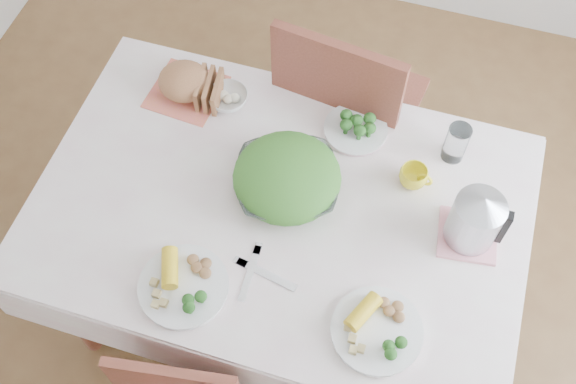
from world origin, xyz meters
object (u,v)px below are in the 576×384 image
(chair_far, at_px, (351,111))
(dinner_plate_right, at_px, (377,331))
(dinner_plate_left, at_px, (184,287))
(yellow_mug, at_px, (413,177))
(dining_table, at_px, (281,259))
(electric_kettle, at_px, (476,217))
(salad_bowl, at_px, (287,182))

(chair_far, relative_size, dinner_plate_right, 4.06)
(chair_far, relative_size, dinner_plate_left, 4.01)
(chair_far, xyz_separation_m, yellow_mug, (0.29, -0.44, 0.33))
(dining_table, relative_size, yellow_mug, 15.63)
(dinner_plate_left, bearing_deg, electric_kettle, 28.50)
(dinner_plate_left, bearing_deg, chair_far, 75.12)
(salad_bowl, relative_size, dinner_plate_right, 1.21)
(dining_table, relative_size, electric_kettle, 6.78)
(salad_bowl, height_order, dinner_plate_right, salad_bowl)
(electric_kettle, bearing_deg, dinner_plate_right, -112.36)
(salad_bowl, relative_size, dinner_plate_left, 1.20)
(salad_bowl, relative_size, yellow_mug, 3.47)
(dinner_plate_right, distance_m, yellow_mug, 0.50)
(dining_table, distance_m, chair_far, 0.66)
(chair_far, xyz_separation_m, salad_bowl, (-0.08, -0.58, 0.34))
(dinner_plate_right, bearing_deg, salad_bowl, 135.20)
(dining_table, bearing_deg, electric_kettle, 6.41)
(chair_far, bearing_deg, electric_kettle, 137.47)
(dinner_plate_left, distance_m, dinner_plate_right, 0.56)
(chair_far, distance_m, yellow_mug, 0.62)
(salad_bowl, distance_m, yellow_mug, 0.39)
(yellow_mug, bearing_deg, dinner_plate_right, -89.18)
(chair_far, xyz_separation_m, dinner_plate_left, (-0.26, -0.98, 0.31))
(yellow_mug, bearing_deg, salad_bowl, -159.84)
(dining_table, height_order, electric_kettle, electric_kettle)
(dining_table, height_order, yellow_mug, yellow_mug)
(electric_kettle, bearing_deg, dining_table, -168.75)
(chair_far, bearing_deg, dinner_plate_right, 114.93)
(electric_kettle, bearing_deg, salad_bowl, -175.35)
(dining_table, height_order, chair_far, chair_far)
(dinner_plate_right, bearing_deg, yellow_mug, 90.82)
(salad_bowl, bearing_deg, electric_kettle, -0.20)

